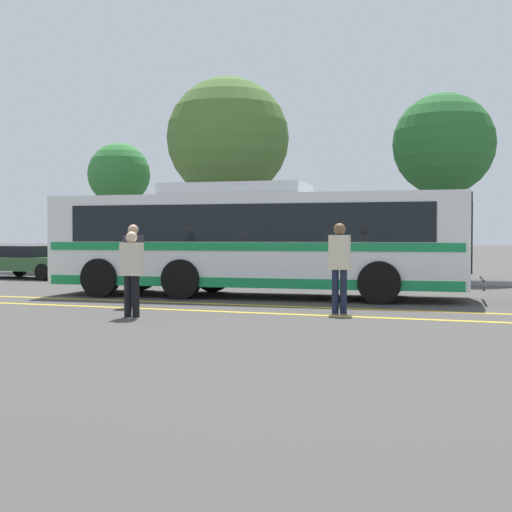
# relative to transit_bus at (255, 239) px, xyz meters

# --- Properties ---
(ground_plane) EXTENTS (220.00, 220.00, 0.00)m
(ground_plane) POSITION_rel_transit_bus_xyz_m (-1.27, 0.20, -1.50)
(ground_plane) COLOR #423F3D
(lane_strip_0) EXTENTS (30.63, 0.20, 0.01)m
(lane_strip_0) POSITION_rel_transit_bus_xyz_m (0.02, -2.20, -1.50)
(lane_strip_0) COLOR gold
(lane_strip_0) RESTS_ON ground_plane
(lane_strip_1) EXTENTS (30.63, 0.20, 0.01)m
(lane_strip_1) POSITION_rel_transit_bus_xyz_m (0.02, -3.71, -1.50)
(lane_strip_1) COLOR gold
(lane_strip_1) RESTS_ON ground_plane
(curb_strip) EXTENTS (38.63, 0.36, 0.15)m
(curb_strip) POSITION_rel_transit_bus_xyz_m (0.02, 6.33, -1.43)
(curb_strip) COLOR #99999E
(curb_strip) RESTS_ON ground_plane
(transit_bus) EXTENTS (11.09, 3.43, 2.92)m
(transit_bus) POSITION_rel_transit_bus_xyz_m (0.00, 0.00, 0.00)
(transit_bus) COLOR white
(transit_bus) RESTS_ON ground_plane
(parked_car_0) EXTENTS (4.39, 2.17, 1.21)m
(parked_car_0) POSITION_rel_transit_bus_xyz_m (-10.62, 4.69, -0.86)
(parked_car_0) COLOR #335B33
(parked_car_0) RESTS_ON ground_plane
(parked_car_1) EXTENTS (4.06, 2.17, 1.42)m
(parked_car_1) POSITION_rel_transit_bus_xyz_m (-4.60, 4.56, -0.78)
(parked_car_1) COLOR silver
(parked_car_1) RESTS_ON ground_plane
(parked_car_2) EXTENTS (4.77, 1.96, 1.41)m
(parked_car_2) POSITION_rel_transit_bus_xyz_m (0.86, 4.48, -0.78)
(parked_car_2) COLOR black
(parked_car_2) RESTS_ON ground_plane
(pedestrian_0) EXTENTS (0.44, 0.26, 1.66)m
(pedestrian_0) POSITION_rel_transit_bus_xyz_m (-0.67, -5.21, -0.56)
(pedestrian_0) COLOR black
(pedestrian_0) RESTS_ON ground_plane
(pedestrian_1) EXTENTS (0.43, 0.24, 1.84)m
(pedestrian_1) POSITION_rel_transit_bus_xyz_m (2.97, -3.16, -0.44)
(pedestrian_1) COLOR #191E38
(pedestrian_1) RESTS_ON ground_plane
(pedestrian_2) EXTENTS (0.35, 0.47, 1.83)m
(pedestrian_2) POSITION_rel_transit_bus_xyz_m (-1.72, -3.30, -0.45)
(pedestrian_2) COLOR #191E38
(pedestrian_2) RESTS_ON ground_plane
(tree_0) EXTENTS (4.66, 4.66, 7.63)m
(tree_0) POSITION_rel_transit_bus_xyz_m (-3.98, 7.92, 3.79)
(tree_0) COLOR #513823
(tree_0) RESTS_ON ground_plane
(tree_1) EXTENTS (3.64, 3.64, 6.68)m
(tree_1) POSITION_rel_transit_bus_xyz_m (3.94, 8.90, 3.34)
(tree_1) COLOR #513823
(tree_1) RESTS_ON ground_plane
(tree_2) EXTENTS (2.81, 2.81, 5.78)m
(tree_2) POSITION_rel_transit_bus_xyz_m (-10.49, 10.86, 2.84)
(tree_2) COLOR #513823
(tree_2) RESTS_ON ground_plane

